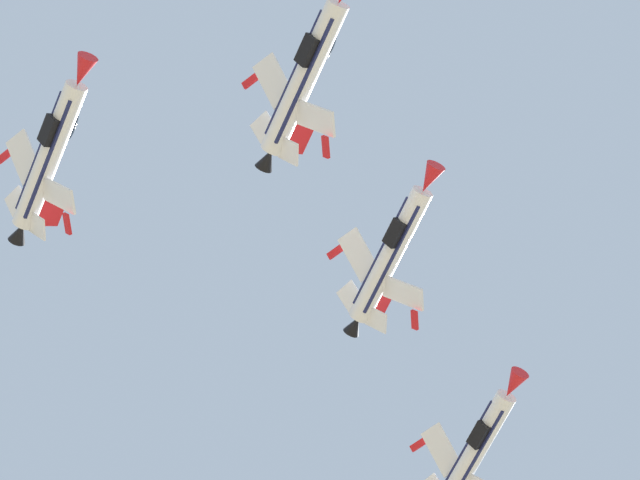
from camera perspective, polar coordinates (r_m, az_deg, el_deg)
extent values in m
cylinder|color=white|center=(105.43, -0.61, 6.26)|extent=(6.67, 11.58, 1.70)
cube|color=#191E4C|center=(105.10, -0.79, 6.28)|extent=(5.41, 9.63, 1.38)
cone|color=black|center=(107.67, -2.04, 3.14)|extent=(1.91, 2.03, 1.36)
ellipsoid|color=#192333|center=(105.10, 0.22, 7.47)|extent=(2.77, 3.55, 1.55)
cube|color=black|center=(104.23, -0.46, 7.32)|extent=(2.16, 2.56, 1.38)
cube|color=white|center=(104.21, -0.20, 4.74)|extent=(2.88, 2.03, 3.39)
cube|color=red|center=(103.25, 0.22, 3.61)|extent=(0.61, 1.62, 0.59)
cube|color=white|center=(107.63, -1.80, 6.15)|extent=(3.19, 3.38, 3.39)
cube|color=red|center=(109.40, -2.65, 6.19)|extent=(1.60, 1.39, 0.59)
cube|color=white|center=(106.10, -1.24, 3.47)|extent=(1.60, 1.78, 1.81)
cube|color=white|center=(108.08, -2.15, 4.31)|extent=(2.27, 2.26, 1.81)
cube|color=red|center=(108.22, -0.93, 3.97)|extent=(3.05, 3.27, 1.79)
cylinder|color=white|center=(115.83, 2.73, -0.60)|extent=(6.67, 11.58, 1.70)
cube|color=#191E4C|center=(115.46, 2.58, -0.61)|extent=(5.48, 9.67, 1.31)
cone|color=red|center=(113.29, 4.25, 2.38)|extent=(2.44, 2.84, 1.56)
cone|color=black|center=(118.56, 1.36, -3.29)|extent=(1.91, 2.03, 1.36)
ellipsoid|color=#192333|center=(115.35, 3.47, 0.50)|extent=(2.77, 3.56, 1.56)
cube|color=black|center=(114.38, 2.93, 0.27)|extent=(2.18, 2.57, 1.37)
cube|color=white|center=(115.18, 3.21, -2.04)|extent=(3.16, 2.04, 3.14)
cube|color=red|center=(114.66, 3.67, -3.10)|extent=(0.64, 1.62, 0.57)
cube|color=white|center=(117.72, 1.51, -0.57)|extent=(3.36, 3.60, 3.14)
cube|color=red|center=(119.22, 0.63, -0.44)|extent=(1.62, 1.41, 0.57)
cube|color=white|center=(117.14, 2.18, -3.08)|extent=(1.75, 1.79, 1.69)
cube|color=white|center=(118.60, 1.20, -2.21)|extent=(2.37, 2.37, 1.69)
cube|color=red|center=(119.14, 2.30, -2.46)|extent=(2.92, 3.21, 1.96)
cylinder|color=white|center=(110.21, -10.40, 3.20)|extent=(6.67, 11.58, 1.70)
cube|color=#191E4C|center=(109.94, -10.60, 3.21)|extent=(5.43, 9.64, 1.36)
cone|color=red|center=(107.47, -9.16, 6.45)|extent=(2.44, 2.84, 1.56)
cone|color=black|center=(113.15, -11.51, 0.29)|extent=(1.91, 2.03, 1.36)
ellipsoid|color=#192333|center=(109.53, -9.68, 4.37)|extent=(2.77, 3.56, 1.55)
cube|color=black|center=(108.87, -10.38, 4.19)|extent=(2.16, 2.57, 1.38)
cube|color=white|center=(109.06, -10.07, 1.72)|extent=(2.96, 2.03, 3.33)
cube|color=red|center=(108.12, -9.73, 0.62)|extent=(0.62, 1.62, 0.58)
cube|color=white|center=(112.73, -11.35, 3.15)|extent=(3.24, 3.44, 3.33)
cube|color=red|center=(114.70, -12.02, 3.23)|extent=(1.61, 1.39, 0.58)
cube|color=white|center=(111.35, -10.88, 0.56)|extent=(1.64, 1.79, 1.78)
cube|color=white|center=(113.46, -11.60, 1.41)|extent=(2.30, 2.29, 1.78)
cube|color=red|center=(113.30, -10.44, 1.10)|extent=(3.02, 3.25, 1.83)
cylinder|color=white|center=(121.52, 5.94, -8.21)|extent=(6.67, 11.58, 1.70)
cube|color=#191E4C|center=(121.14, 5.81, -8.24)|extent=(5.47, 9.66, 1.32)
cone|color=red|center=(118.38, 7.47, -5.54)|extent=(2.44, 2.84, 1.56)
ellipsoid|color=#192333|center=(120.83, 6.67, -7.20)|extent=(2.77, 3.56, 1.56)
cube|color=black|center=(119.88, 6.17, -7.48)|extent=(2.18, 2.57, 1.38)
cube|color=white|center=(123.27, 4.72, -8.08)|extent=(3.35, 3.58, 3.17)
cube|color=red|center=(124.64, 3.84, -7.87)|extent=(1.61, 1.40, 0.57)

